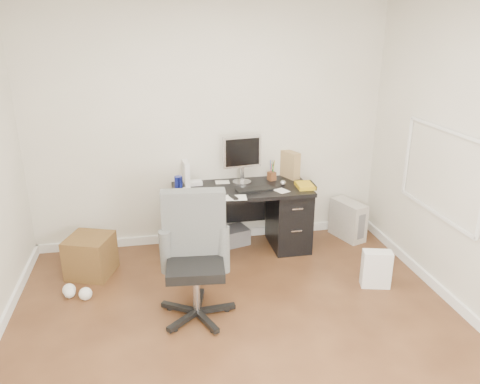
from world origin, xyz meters
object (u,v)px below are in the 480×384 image
object	(u,v)px
lcd_monitor	(242,159)
pc_tower	(348,220)
keyboard	(254,189)
office_chair	(195,260)
wicker_basket	(91,256)
desk	(242,217)

from	to	relation	value
lcd_monitor	pc_tower	xyz separation A→B (m)	(1.28, -0.08, -0.80)
keyboard	office_chair	xyz separation A→B (m)	(-0.76, -1.10, -0.20)
keyboard	pc_tower	size ratio (longest dim) A/B	0.87
keyboard	wicker_basket	distance (m)	1.84
office_chair	wicker_basket	world-z (taller)	office_chair
keyboard	desk	bearing A→B (deg)	129.71
lcd_monitor	wicker_basket	world-z (taller)	lcd_monitor
keyboard	office_chair	size ratio (longest dim) A/B	0.35
desk	pc_tower	distance (m)	1.33
desk	lcd_monitor	distance (m)	0.65
office_chair	pc_tower	distance (m)	2.36
wicker_basket	keyboard	bearing A→B (deg)	4.89
desk	lcd_monitor	world-z (taller)	lcd_monitor
desk	wicker_basket	bearing A→B (deg)	-170.92
office_chair	pc_tower	bearing A→B (deg)	38.41
lcd_monitor	office_chair	xyz separation A→B (m)	(-0.67, -1.36, -0.47)
keyboard	wicker_basket	xyz separation A→B (m)	(-1.75, -0.15, -0.55)
desk	keyboard	world-z (taller)	keyboard
lcd_monitor	pc_tower	size ratio (longest dim) A/B	1.21
lcd_monitor	office_chair	world-z (taller)	lcd_monitor
office_chair	wicker_basket	bearing A→B (deg)	141.68
keyboard	pc_tower	world-z (taller)	keyboard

